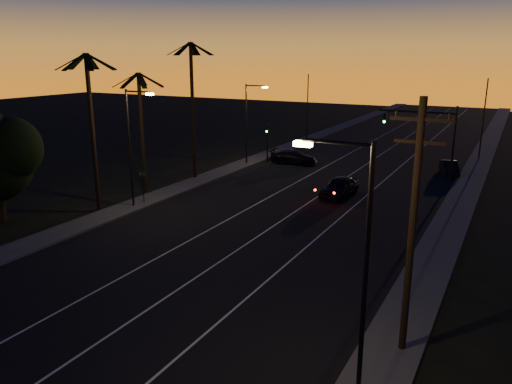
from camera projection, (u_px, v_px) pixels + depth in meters
The scene contains 21 objects.
road at pixel (314, 195), 42.11m from camera, with size 20.00×170.00×0.01m, color black.
sidewalk_left at pixel (204, 179), 47.16m from camera, with size 2.40×170.00×0.16m, color #3D3D3B.
sidewalk_right at pixel (455, 213), 37.03m from camera, with size 2.40×170.00×0.16m, color #3D3D3B.
lane_stripe_left at pixel (282, 190), 43.47m from camera, with size 0.12×160.00×0.01m, color silver.
lane_stripe_mid at pixel (320, 195), 41.88m from camera, with size 0.12×160.00×0.01m, color silver.
lane_stripe_right at pixel (361, 201), 40.30m from camera, with size 0.12×160.00×0.01m, color silver.
palm_near at pixel (91, 117), 35.72m from camera, with size 4.25×4.16×11.53m.
palm_mid at pixel (141, 119), 41.32m from camera, with size 4.25×4.16×10.03m.
palm_far at pixel (192, 98), 45.62m from camera, with size 4.25×4.16×12.53m.
streetlight_left_near at pixel (132, 140), 37.03m from camera, with size 2.55×0.26×9.00m.
streetlight_left_far at pixel (249, 117), 52.42m from camera, with size 2.55×0.26×8.50m.
streetlight_right_near at pixel (357, 257), 15.42m from camera, with size 2.55×0.26×9.00m.
street_sign at pixel (143, 184), 38.89m from camera, with size 0.70×0.06×2.60m.
utility_pole at pixel (413, 225), 18.43m from camera, with size 2.20×0.28×10.00m.
signal_mast at pixel (428, 129), 46.13m from camera, with size 7.10×0.41×7.00m.
signal_post at pixel (267, 136), 54.15m from camera, with size 0.28×0.37×4.20m.
far_pole_left at pixel (307, 108), 67.19m from camera, with size 0.14×0.14×9.00m, color black.
far_pole_right at pixel (483, 120), 54.69m from camera, with size 0.14×0.14×9.00m, color black.
lead_car at pixel (339, 187), 41.32m from camera, with size 2.34×5.49×1.64m.
right_car at pixel (449, 168), 49.13m from camera, with size 2.49×4.21×1.31m.
cross_car at pixel (294, 157), 53.83m from camera, with size 5.22×2.46×1.47m.
Camera 1 is at (14.66, -8.13, 11.36)m, focal length 35.00 mm.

